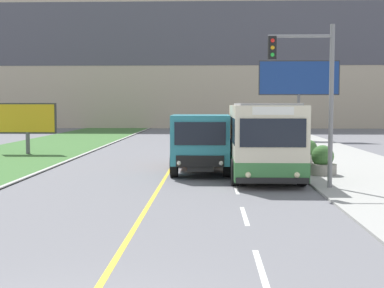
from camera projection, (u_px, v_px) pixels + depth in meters
apartment_block_background at (196, 42)px, 68.83m from camera, size 80.00×8.04×22.00m
city_bus at (264, 141)px, 21.07m from camera, size 2.71×5.88×3.03m
dump_truck at (201, 144)px, 22.90m from camera, size 2.46×6.66×2.54m
car_distant at (208, 134)px, 41.08m from camera, size 1.80×4.30×1.45m
traffic_light_mast at (312, 85)px, 18.46m from camera, size 2.28×0.32×5.72m
billboard_large at (299, 80)px, 43.36m from camera, size 6.53×0.24×6.52m
billboard_small at (27, 120)px, 31.72m from camera, size 3.47×0.24×3.05m
planter_round_near at (323, 162)px, 22.06m from camera, size 1.15×1.15×1.22m
planter_round_second at (308, 153)px, 25.89m from camera, size 1.06×1.06×1.19m
planter_round_third at (295, 147)px, 29.73m from camera, size 1.09×1.09×1.18m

